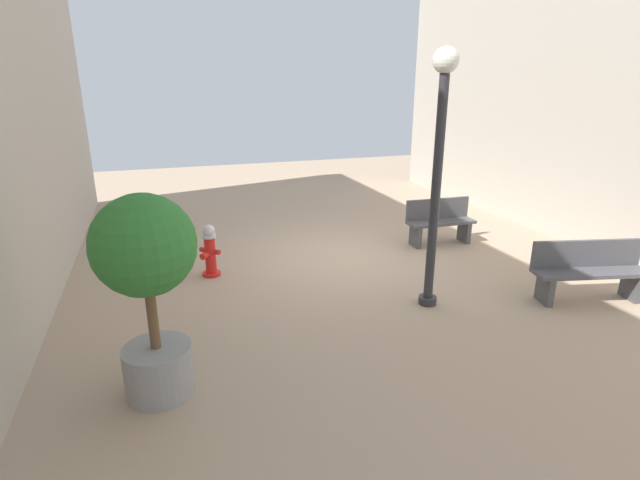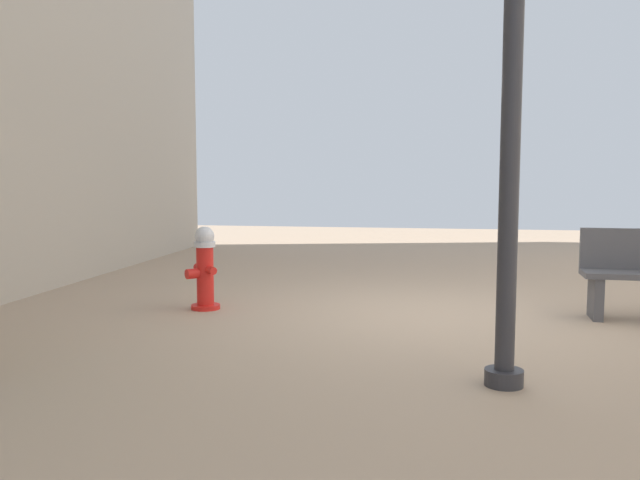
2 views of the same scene
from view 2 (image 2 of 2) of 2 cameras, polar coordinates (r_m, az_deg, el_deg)
name	(u,v)px [view 2 (image 2 of 2)]	position (r m, az deg, el deg)	size (l,w,h in m)	color
ground_plane	(432,315)	(7.43, 9.53, -6.30)	(23.40, 23.40, 0.00)	tan
fire_hydrant	(204,268)	(7.67, -9.82, -2.34)	(0.38, 0.38, 0.94)	red
street_lamp	(513,55)	(4.98, 16.08, 14.88)	(0.36, 0.36, 3.77)	#2D2D33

